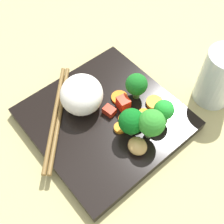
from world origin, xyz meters
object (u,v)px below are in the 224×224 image
object	(u,v)px
rice_mound	(82,94)
carrot_slice_0	(144,114)
drinking_glass	(219,78)
square_plate	(105,119)
broccoli_floret_0	(164,111)
chopstick_pair	(57,116)

from	to	relation	value
rice_mound	carrot_slice_0	size ratio (longest dim) A/B	3.73
carrot_slice_0	drinking_glass	size ratio (longest dim) A/B	0.20
square_plate	drinking_glass	xyz separation A→B (cm)	(-18.66, 9.65, 4.50)
broccoli_floret_0	drinking_glass	world-z (taller)	drinking_glass
broccoli_floret_0	chopstick_pair	xyz separation A→B (cm)	(12.74, -13.01, -2.56)
broccoli_floret_0	square_plate	bearing A→B (deg)	-48.84
broccoli_floret_0	carrot_slice_0	bearing A→B (deg)	-63.45
drinking_glass	chopstick_pair	bearing A→B (deg)	-31.48
square_plate	broccoli_floret_0	world-z (taller)	broccoli_floret_0
carrot_slice_0	drinking_glass	distance (cm)	14.87
rice_mound	broccoli_floret_0	size ratio (longest dim) A/B	1.58
rice_mound	chopstick_pair	xyz separation A→B (cm)	(5.04, -1.02, -2.55)
rice_mound	broccoli_floret_0	distance (cm)	14.24
chopstick_pair	rice_mound	bearing A→B (deg)	124.27
drinking_glass	square_plate	bearing A→B (deg)	-27.34
chopstick_pair	drinking_glass	world-z (taller)	drinking_glass
carrot_slice_0	drinking_glass	xyz separation A→B (cm)	(-13.61, 5.06, 3.23)
rice_mound	square_plate	bearing A→B (deg)	105.14
broccoli_floret_0	drinking_glass	size ratio (longest dim) A/B	0.47
rice_mound	drinking_glass	size ratio (longest dim) A/B	0.74
carrot_slice_0	chopstick_pair	xyz separation A→B (cm)	(11.34, -10.22, 0.06)
square_plate	rice_mound	distance (cm)	6.15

